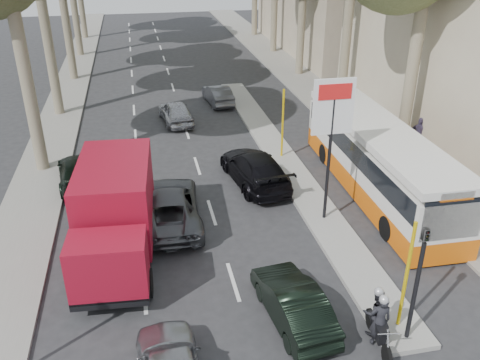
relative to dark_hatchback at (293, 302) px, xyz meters
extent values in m
plane|color=#28282B|center=(-0.44, 0.05, -0.62)|extent=(120.00, 120.00, 0.00)
cube|color=gray|center=(8.16, 25.05, -0.56)|extent=(3.20, 70.00, 0.12)
cube|color=gray|center=(-8.44, 28.05, -0.56)|extent=(2.40, 64.00, 0.12)
cube|color=gray|center=(2.81, 11.05, -0.54)|extent=(1.50, 26.00, 0.16)
cylinder|color=yellow|center=(2.81, -0.95, 1.13)|extent=(0.10, 0.10, 3.50)
cylinder|color=yellow|center=(2.81, 5.05, 1.13)|extent=(0.10, 0.10, 3.50)
cylinder|color=yellow|center=(2.81, 11.05, 1.13)|extent=(0.10, 0.10, 3.50)
cylinder|color=black|center=(2.81, 5.05, 1.98)|extent=(0.12, 0.12, 5.20)
cube|color=white|center=(2.81, 5.05, 3.98)|extent=(1.50, 0.10, 2.00)
cube|color=red|center=(2.81, 4.99, 4.53)|extent=(1.20, 0.02, 0.55)
cylinder|color=black|center=(2.81, -1.45, 0.98)|extent=(0.12, 0.12, 3.20)
imported|color=black|center=(2.81, -1.45, 2.48)|extent=(0.16, 0.41, 1.00)
cylinder|color=#6B604C|center=(-8.44, 12.05, 3.58)|extent=(0.56, 0.56, 8.40)
cylinder|color=#6B604C|center=(-8.54, 20.05, 3.86)|extent=(0.56, 0.56, 8.96)
cylinder|color=#6B604C|center=(-8.34, 28.05, 3.44)|extent=(0.56, 0.56, 8.12)
cylinder|color=#6B604C|center=(8.56, 10.05, 3.58)|extent=(0.56, 0.56, 8.40)
cylinder|color=#6B604C|center=(8.66, 18.05, 4.00)|extent=(0.56, 0.56, 9.24)
cylinder|color=#6B604C|center=(8.46, 26.05, 3.30)|extent=(0.56, 0.56, 7.84)
cylinder|color=#6B604C|center=(8.56, 34.05, 3.86)|extent=(0.56, 0.56, 8.96)
imported|color=black|center=(0.00, 0.00, 0.00)|extent=(1.72, 3.89, 1.24)
imported|color=#484B50|center=(-3.06, 6.18, 0.09)|extent=(2.51, 5.18, 1.42)
imported|color=black|center=(0.93, 8.76, 0.09)|extent=(2.65, 5.15, 1.43)
imported|color=#A2A3AA|center=(-1.77, 17.22, 0.02)|extent=(2.00, 3.96, 1.29)
imported|color=#515259|center=(1.19, 20.25, -0.02)|extent=(1.64, 3.75, 1.20)
imported|color=black|center=(-6.66, 10.23, -0.02)|extent=(2.17, 4.32, 1.20)
cube|color=black|center=(-4.89, 4.02, -0.06)|extent=(2.67, 6.22, 0.25)
cylinder|color=black|center=(-6.05, 2.08, -0.17)|extent=(0.37, 0.93, 0.91)
cylinder|color=black|center=(-4.03, 1.93, -0.17)|extent=(0.37, 0.93, 0.91)
cylinder|color=black|center=(-5.77, 5.91, -0.17)|extent=(0.37, 0.93, 0.91)
cylinder|color=black|center=(-3.75, 5.76, -0.17)|extent=(0.37, 0.93, 0.91)
cube|color=maroon|center=(-5.06, 1.70, 0.85)|extent=(2.33, 1.58, 1.72)
cube|color=black|center=(-5.11, 1.04, 1.05)|extent=(2.03, 0.23, 0.91)
cube|color=maroon|center=(-4.83, 4.83, 1.35)|extent=(2.64, 4.41, 2.53)
cube|color=#DC5E0C|center=(5.76, 6.92, -0.09)|extent=(2.61, 11.12, 0.87)
cube|color=silver|center=(5.76, 6.92, 1.06)|extent=(2.61, 11.12, 1.44)
cube|color=black|center=(5.76, 6.92, 1.35)|extent=(2.62, 10.68, 0.82)
cube|color=silver|center=(5.76, 6.92, 2.12)|extent=(2.61, 11.12, 0.29)
cube|color=black|center=(5.66, 1.42, 1.21)|extent=(2.12, 0.10, 1.44)
cube|color=#DC5E0C|center=(5.66, 1.42, 2.06)|extent=(1.16, 0.08, 0.31)
cylinder|color=black|center=(4.61, 3.40, -0.19)|extent=(0.29, 0.93, 0.92)
cylinder|color=black|center=(6.78, 3.36, -0.19)|extent=(0.29, 0.93, 0.92)
cylinder|color=black|center=(4.74, 10.27, -0.19)|extent=(0.29, 0.93, 0.92)
cylinder|color=black|center=(6.91, 10.23, -0.19)|extent=(0.29, 0.93, 0.92)
cylinder|color=black|center=(1.87, -2.14, -0.32)|extent=(0.17, 0.60, 0.60)
cylinder|color=black|center=(2.05, -0.75, -0.32)|extent=(0.17, 0.60, 0.60)
cylinder|color=silver|center=(1.88, -2.07, 0.03)|extent=(0.10, 0.38, 0.75)
cube|color=black|center=(1.97, -1.40, -0.20)|extent=(0.29, 0.72, 0.28)
cube|color=black|center=(1.94, -1.58, 0.05)|extent=(0.33, 0.45, 0.21)
cube|color=black|center=(2.00, -1.12, -0.01)|extent=(0.33, 0.63, 0.11)
cylinder|color=silver|center=(1.89, -2.02, 0.33)|extent=(0.58, 0.11, 0.04)
imported|color=black|center=(1.97, -1.40, 0.21)|extent=(0.61, 0.44, 1.57)
imported|color=black|center=(2.01, -1.03, 0.16)|extent=(0.76, 0.48, 1.47)
sphere|color=#B2B2B7|center=(1.96, -1.45, 0.94)|extent=(0.26, 0.26, 0.26)
sphere|color=#B2B2B7|center=(2.01, -1.06, 0.89)|extent=(0.26, 0.26, 0.26)
imported|color=#413752|center=(9.54, 10.17, 0.40)|extent=(1.06, 1.15, 1.81)
imported|color=#65584B|center=(6.76, 8.97, 0.27)|extent=(1.03, 1.00, 1.54)
camera|label=1|loc=(-3.77, -10.81, 9.56)|focal=38.00mm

